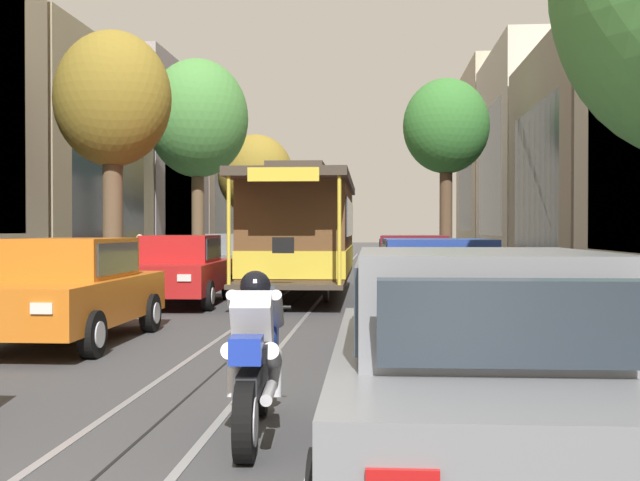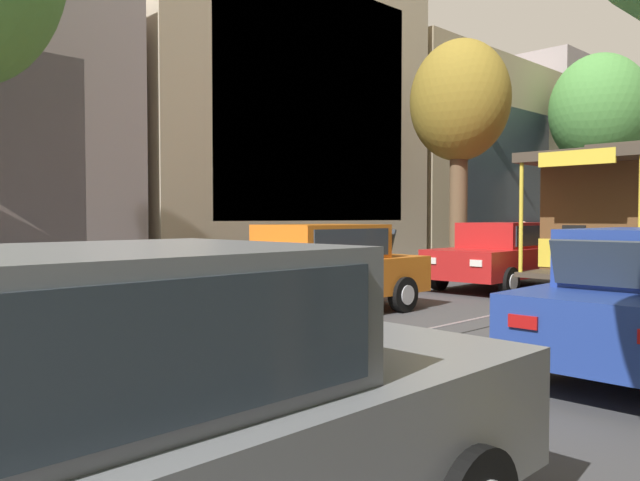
{
  "view_description": "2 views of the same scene",
  "coord_description": "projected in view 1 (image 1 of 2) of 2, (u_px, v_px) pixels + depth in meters",
  "views": [
    {
      "loc": [
        1.94,
        -2.63,
        1.71
      ],
      "look_at": [
        0.01,
        23.32,
        1.35
      ],
      "focal_mm": 43.54,
      "sensor_mm": 36.0,
      "label": 1
    },
    {
      "loc": [
        4.99,
        1.33,
        1.7
      ],
      "look_at": [
        -2.55,
        8.65,
        1.31
      ],
      "focal_mm": 34.5,
      "sensor_mm": 36.0,
      "label": 2
    }
  ],
  "objects": [
    {
      "name": "street_tree_kerb_left_mid",
      "position": [
        198.0,
        120.0,
        29.3
      ],
      "size": [
        3.82,
        3.92,
        8.16
      ],
      "color": "brown",
      "rests_on": "ground"
    },
    {
      "name": "building_facade_right",
      "position": [
        610.0,
        136.0,
        25.85
      ],
      "size": [
        5.82,
        49.71,
        10.98
      ],
      "color": "beige",
      "rests_on": "ground"
    },
    {
      "name": "trolley_track_rails",
      "position": [
        319.0,
        281.0,
        25.73
      ],
      "size": [
        1.14,
        58.01,
        0.01
      ],
      "color": "gray",
      "rests_on": "ground"
    },
    {
      "name": "parked_car_grey_fourth_left",
      "position": [
        234.0,
        259.0,
        24.11
      ],
      "size": [
        2.12,
        4.41,
        1.58
      ],
      "color": "slate",
      "rests_on": "ground"
    },
    {
      "name": "parked_car_grey_fifth_left",
      "position": [
        263.0,
        253.0,
        30.24
      ],
      "size": [
        2.01,
        4.36,
        1.58
      ],
      "color": "slate",
      "rests_on": "ground"
    },
    {
      "name": "fire_hydrant",
      "position": [
        604.0,
        361.0,
        7.6
      ],
      "size": [
        0.4,
        0.22,
        0.84
      ],
      "color": "gold",
      "rests_on": "ground"
    },
    {
      "name": "parked_car_red_mid_left",
      "position": [
        180.0,
        270.0,
        17.68
      ],
      "size": [
        2.11,
        4.41,
        1.58
      ],
      "color": "red",
      "rests_on": "ground"
    },
    {
      "name": "parked_car_maroon_mid_right",
      "position": [
        414.0,
        269.0,
        17.74
      ],
      "size": [
        2.08,
        4.4,
        1.58
      ],
      "color": "maroon",
      "rests_on": "ground"
    },
    {
      "name": "parked_car_blue_second_right",
      "position": [
        435.0,
        293.0,
        11.24
      ],
      "size": [
        2.08,
        4.4,
        1.58
      ],
      "color": "#233D93",
      "rests_on": "ground"
    },
    {
      "name": "ground_plane",
      "position": [
        311.0,
        288.0,
        22.74
      ],
      "size": [
        160.0,
        160.0,
        0.0
      ],
      "primitive_type": "plane",
      "color": "#424244"
    },
    {
      "name": "parked_car_orange_second_left",
      "position": [
        68.0,
        290.0,
        11.71
      ],
      "size": [
        2.01,
        4.36,
        1.58
      ],
      "color": "orange",
      "rests_on": "ground"
    },
    {
      "name": "street_tree_kerb_right_second",
      "position": [
        446.0,
        129.0,
        27.52
      ],
      "size": [
        3.06,
        2.78,
        7.08
      ],
      "color": "brown",
      "rests_on": "ground"
    },
    {
      "name": "street_tree_kerb_left_fourth",
      "position": [
        255.0,
        176.0,
        39.54
      ],
      "size": [
        3.85,
        3.34,
        6.57
      ],
      "color": "brown",
      "rests_on": "ground"
    },
    {
      "name": "motorcycle_with_rider",
      "position": [
        254.0,
        359.0,
        6.38
      ],
      "size": [
        0.57,
        1.99,
        1.37
      ],
      "color": "black",
      "rests_on": "ground"
    },
    {
      "name": "pedestrian_on_left_pavement",
      "position": [
        140.0,
        255.0,
        25.15
      ],
      "size": [
        0.55,
        0.4,
        1.56
      ],
      "color": "#4C4233",
      "rests_on": "ground"
    },
    {
      "name": "parked_car_maroon_sixth_left",
      "position": [
        283.0,
        249.0,
        36.46
      ],
      "size": [
        2.0,
        4.36,
        1.58
      ],
      "color": "maroon",
      "rests_on": "ground"
    },
    {
      "name": "parked_car_yellow_far_left",
      "position": [
        297.0,
        246.0,
        43.23
      ],
      "size": [
        2.1,
        4.41,
        1.58
      ],
      "color": "gold",
      "rests_on": "ground"
    },
    {
      "name": "parked_car_grey_near_right",
      "position": [
        475.0,
        371.0,
        5.01
      ],
      "size": [
        2.03,
        4.37,
        1.58
      ],
      "color": "slate",
      "rests_on": "ground"
    },
    {
      "name": "building_facade_left",
      "position": [
        50.0,
        155.0,
        27.07
      ],
      "size": [
        5.82,
        49.71,
        10.77
      ],
      "color": "gray",
      "rests_on": "ground"
    },
    {
      "name": "street_tree_kerb_left_second",
      "position": [
        112.0,
        103.0,
        18.91
      ],
      "size": [
        2.88,
        2.35,
        6.57
      ],
      "color": "brown",
      "rests_on": "ground"
    },
    {
      "name": "cable_car_trolley",
      "position": [
        303.0,
        231.0,
        20.29
      ],
      "size": [
        2.66,
        9.15,
        3.28
      ],
      "color": "brown",
      "rests_on": "ground"
    }
  ]
}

